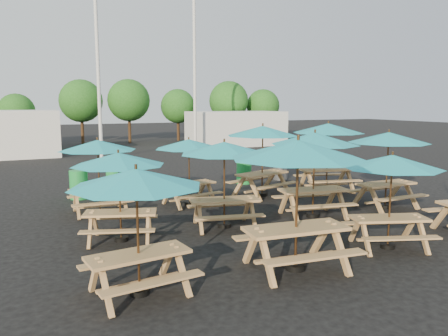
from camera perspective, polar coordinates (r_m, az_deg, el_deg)
name	(u,v)px	position (r m, az deg, el deg)	size (l,w,h in m)	color
ground	(245,210)	(13.33, 2.70, -5.55)	(120.00, 120.00, 0.00)	black
picnic_unit_0	(136,184)	(7.30, -11.38, -2.02)	(2.50, 2.50, 2.18)	tan
picnic_unit_1	(119,163)	(10.34, -13.61, 0.63)	(2.74, 2.74, 2.12)	tan
picnic_unit_2	(98,149)	(13.20, -16.18, 2.46)	(2.25, 2.25, 2.19)	tan
picnic_unit_3	(298,155)	(8.34, 9.63, 1.63)	(2.86, 2.86, 2.56)	tan
picnic_unit_4	(224,152)	(11.18, 0.04, 2.12)	(2.76, 2.76, 2.27)	tan
picnic_unit_5	(189,147)	(13.82, -4.62, 2.76)	(2.53, 2.53, 2.12)	tan
picnic_unit_6	(392,166)	(10.23, 21.10, 0.27)	(2.77, 2.77, 2.13)	tan
picnic_unit_7	(315,143)	(12.47, 11.77, 3.28)	(2.89, 2.89, 2.44)	tan
picnic_unit_8	(263,134)	(15.12, 5.08, 4.44)	(3.16, 3.16, 2.48)	tan
picnic_unit_10	(389,141)	(14.21, 20.70, 3.31)	(2.45, 2.45, 2.38)	tan
picnic_unit_11	(328,131)	(16.36, 13.45, 4.68)	(3.09, 3.09, 2.52)	tan
waste_bin_0	(79,185)	(15.64, -18.43, -2.06)	(0.60, 0.60, 0.97)	green
waste_bin_1	(115,182)	(15.81, -14.04, -1.77)	(0.60, 0.60, 0.97)	green
waste_bin_2	(244,172)	(17.67, 2.63, -0.46)	(0.60, 0.60, 0.97)	green
waste_bin_3	(280,168)	(18.71, 7.37, -0.03)	(0.60, 0.60, 0.97)	gray
mast_0	(97,53)	(25.94, -16.21, 14.27)	(0.20, 0.20, 12.00)	silver
mast_1	(195,61)	(29.53, -3.87, 13.83)	(0.20, 0.20, 12.00)	silver
event_tent_1	(236,128)	(34.00, 1.54, 5.20)	(7.00, 4.00, 2.60)	silver
tree_2	(16,112)	(35.15, -25.48, 6.66)	(2.59, 2.59, 3.93)	#382314
tree_3	(81,101)	(36.44, -18.17, 8.32)	(3.36, 3.36, 5.09)	#382314
tree_4	(129,100)	(36.59, -12.34, 8.62)	(3.41, 3.41, 5.17)	#382314
tree_5	(178,106)	(38.15, -6.04, 8.03)	(2.94, 2.94, 4.45)	#382314
tree_6	(229,101)	(38.00, 0.63, 8.76)	(3.38, 3.38, 5.13)	#382314
tree_7	(263,106)	(39.58, 5.10, 8.08)	(2.95, 2.95, 4.48)	#382314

